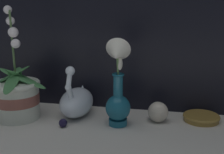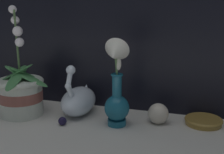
# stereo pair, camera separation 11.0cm
# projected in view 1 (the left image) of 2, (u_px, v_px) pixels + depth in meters

# --- Properties ---
(ground_plane) EXTENTS (2.80, 2.80, 0.00)m
(ground_plane) POSITION_uv_depth(u_px,v_px,m) (96.00, 136.00, 1.01)
(ground_plane) COLOR beige
(orchid_potted_plant) EXTENTS (0.24, 0.23, 0.41)m
(orchid_potted_plant) POSITION_uv_depth(u_px,v_px,m) (17.00, 95.00, 1.15)
(orchid_potted_plant) COLOR beige
(orchid_potted_plant) RESTS_ON ground_plane
(swan_figurine) EXTENTS (0.12, 0.21, 0.20)m
(swan_figurine) POSITION_uv_depth(u_px,v_px,m) (77.00, 101.00, 1.18)
(swan_figurine) COLOR silver
(swan_figurine) RESTS_ON ground_plane
(blue_vase) EXTENTS (0.09, 0.11, 0.31)m
(blue_vase) POSITION_uv_depth(u_px,v_px,m) (118.00, 91.00, 1.06)
(blue_vase) COLOR #195B75
(blue_vase) RESTS_ON ground_plane
(glass_sphere) EXTENTS (0.07, 0.07, 0.07)m
(glass_sphere) POSITION_uv_depth(u_px,v_px,m) (158.00, 112.00, 1.12)
(glass_sphere) COLOR beige
(glass_sphere) RESTS_ON ground_plane
(amber_dish) EXTENTS (0.13, 0.13, 0.02)m
(amber_dish) POSITION_uv_depth(u_px,v_px,m) (201.00, 117.00, 1.14)
(amber_dish) COLOR olive
(amber_dish) RESTS_ON ground_plane
(glass_bauble) EXTENTS (0.03, 0.03, 0.03)m
(glass_bauble) POSITION_uv_depth(u_px,v_px,m) (63.00, 123.00, 1.08)
(glass_bauble) COLOR #191433
(glass_bauble) RESTS_ON ground_plane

